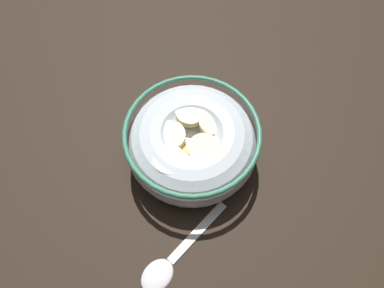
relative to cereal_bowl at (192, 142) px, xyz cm
name	(u,v)px	position (x,y,z in cm)	size (l,w,h in cm)	color
ground_plane	(192,158)	(0.00, -0.02, -4.44)	(122.57, 122.57, 2.00)	black
cereal_bowl	(192,142)	(0.00, 0.00, 0.00)	(16.20, 16.20, 6.34)	#B2BCC6
spoon	(168,264)	(-9.64, 10.15, -3.10)	(4.72, 13.44, 0.80)	silver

